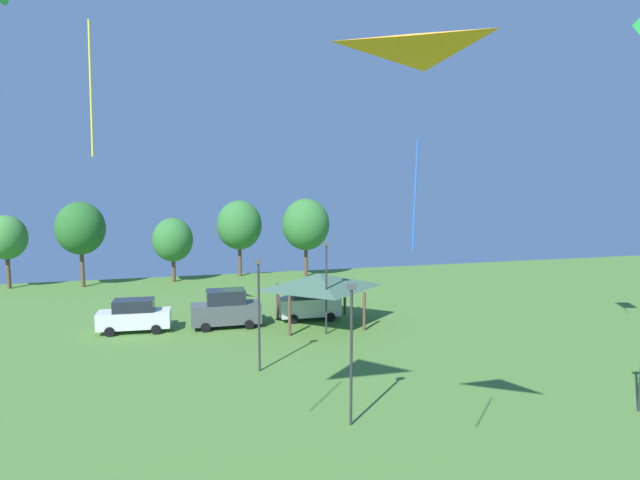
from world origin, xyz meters
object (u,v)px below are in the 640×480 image
object	(u,v)px
light_post_1	(351,346)
treeline_tree_1	(80,228)
parked_car_third_from_left	(309,302)
treeline_tree_0	(6,238)
kite_flying_2	(423,113)
treeline_tree_3	(239,225)
light_post_3	(259,308)
parked_car_leftmost	(134,316)
treeline_tree_2	(173,240)
light_post_0	(326,282)
park_pavilion	(319,281)
treeline_tree_4	(306,225)
parked_car_second_from_left	(226,309)

from	to	relation	value
light_post_1	treeline_tree_1	size ratio (longest dim) A/B	0.77
parked_car_third_from_left	treeline_tree_0	bearing A→B (deg)	145.41
kite_flying_2	treeline_tree_3	bearing A→B (deg)	90.46
treeline_tree_0	light_post_3	bearing A→B (deg)	-55.10
parked_car_leftmost	light_post_1	xyz separation A→B (m)	(9.71, -16.93, 2.34)
treeline_tree_2	parked_car_third_from_left	bearing A→B (deg)	-60.76
treeline_tree_2	kite_flying_2	bearing A→B (deg)	-80.47
light_post_0	treeline_tree_1	bearing A→B (deg)	131.03
treeline_tree_0	treeline_tree_3	bearing A→B (deg)	2.58
kite_flying_2	light_post_3	size ratio (longest dim) A/B	0.68
kite_flying_2	light_post_3	distance (m)	17.12
kite_flying_2	parked_car_leftmost	xyz separation A→B (m)	(-9.50, 23.92, -11.19)
parked_car_third_from_left	park_pavilion	xyz separation A→B (m)	(0.33, -1.53, 1.85)
light_post_3	treeline_tree_1	xyz separation A→B (m)	(-12.44, 26.13, 1.99)
parked_car_third_from_left	light_post_3	bearing A→B (deg)	-116.34
treeline_tree_0	treeline_tree_4	distance (m)	27.53
kite_flying_2	light_post_0	world-z (taller)	kite_flying_2
treeline_tree_2	treeline_tree_4	bearing A→B (deg)	-1.62
parked_car_second_from_left	parked_car_third_from_left	size ratio (longest dim) A/B	1.08
parked_car_leftmost	treeline_tree_4	world-z (taller)	treeline_tree_4
parked_car_third_from_left	treeline_tree_0	size ratio (longest dim) A/B	0.65
parked_car_leftmost	treeline_tree_4	bearing A→B (deg)	50.39
kite_flying_2	light_post_3	bearing A→B (deg)	100.03
parked_car_second_from_left	treeline_tree_4	size ratio (longest dim) A/B	0.60
light_post_3	treeline_tree_0	bearing A→B (deg)	124.90
parked_car_leftmost	treeline_tree_2	world-z (taller)	treeline_tree_2
parked_car_second_from_left	light_post_0	world-z (taller)	light_post_0
parked_car_second_from_left	treeline_tree_3	distance (m)	19.52
parked_car_leftmost	parked_car_third_from_left	bearing A→B (deg)	4.70
parked_car_third_from_left	treeline_tree_4	distance (m)	17.30
light_post_0	treeline_tree_4	world-z (taller)	treeline_tree_4
light_post_1	treeline_tree_4	xyz separation A→B (m)	(5.92, 33.61, 1.83)
light_post_1	kite_flying_2	bearing A→B (deg)	-91.68
kite_flying_2	treeline_tree_1	bearing A→B (deg)	110.28
parked_car_leftmost	treeline_tree_1	bearing A→B (deg)	111.77
kite_flying_2	parked_car_leftmost	bearing A→B (deg)	111.67
parked_car_third_from_left	treeline_tree_3	xyz separation A→B (m)	(-2.87, 18.21, 3.96)
light_post_0	treeline_tree_2	bearing A→B (deg)	114.80
parked_car_third_from_left	light_post_3	size ratio (longest dim) A/B	0.72
kite_flying_2	treeline_tree_1	distance (m)	43.79
light_post_3	treeline_tree_4	xyz separation A→B (m)	(8.68, 26.16, 1.83)
light_post_3	treeline_tree_1	size ratio (longest dim) A/B	0.77
light_post_0	treeline_tree_3	size ratio (longest dim) A/B	0.79
park_pavilion	parked_car_third_from_left	bearing A→B (deg)	102.31
park_pavilion	light_post_1	world-z (taller)	light_post_1
treeline_tree_3	light_post_0	bearing A→B (deg)	-82.14
parked_car_second_from_left	treeline_tree_2	size ratio (longest dim) A/B	0.76
kite_flying_2	light_post_1	world-z (taller)	kite_flying_2
treeline_tree_0	treeline_tree_2	xyz separation A→B (m)	(14.51, -0.47, -0.59)
park_pavilion	light_post_3	bearing A→B (deg)	-123.43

